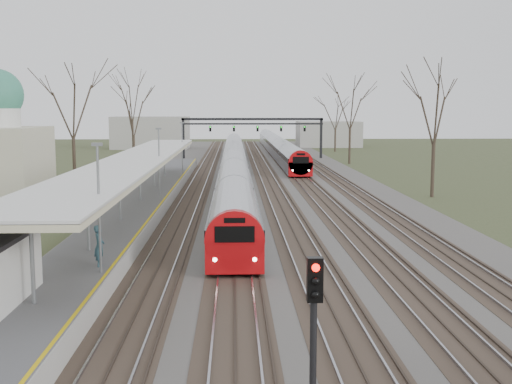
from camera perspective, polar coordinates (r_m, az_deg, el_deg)
track_bed at (r=65.93m, az=0.45°, el=1.04°), size 24.00×160.00×0.22m
platform at (r=48.90m, az=-9.64°, el=-0.76°), size 3.50×69.00×1.00m
canopy at (r=44.08m, az=-10.51°, el=2.82°), size 4.10×50.00×3.11m
signal_gantry at (r=95.54m, az=-0.29°, el=5.91°), size 21.00×0.59×6.08m
tree_west_far at (r=60.25m, az=-16.04°, el=7.74°), size 5.50×5.50×11.33m
tree_east_far at (r=55.01m, az=15.62°, el=7.05°), size 5.00×5.00×10.30m
train_near at (r=71.91m, az=-1.96°, el=2.69°), size 2.62×90.21×3.05m
train_far at (r=104.66m, az=1.88°, el=4.15°), size 2.62×75.21×3.05m
passenger at (r=26.64m, az=-13.75°, el=-4.69°), size 0.49×0.68×1.71m
signal_post at (r=14.58m, az=5.18°, el=-11.01°), size 0.35×0.45×4.10m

